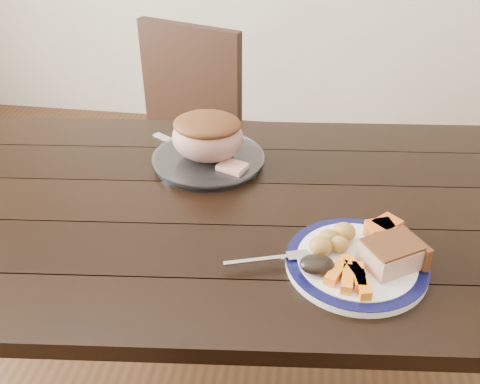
# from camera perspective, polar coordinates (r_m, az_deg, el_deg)

# --- Properties ---
(dining_table) EXTENTS (1.69, 1.07, 0.75)m
(dining_table) POSITION_cam_1_polar(r_m,az_deg,el_deg) (1.35, -3.24, -4.32)
(dining_table) COLOR black
(dining_table) RESTS_ON ground
(chair_far) EXTENTS (0.53, 0.54, 0.93)m
(chair_far) POSITION_cam_1_polar(r_m,az_deg,el_deg) (2.08, -6.61, 5.74)
(chair_far) COLOR black
(chair_far) RESTS_ON ground
(dinner_plate) EXTENTS (0.29, 0.29, 0.02)m
(dinner_plate) POSITION_cam_1_polar(r_m,az_deg,el_deg) (1.13, 12.29, -7.47)
(dinner_plate) COLOR white
(dinner_plate) RESTS_ON dining_table
(plate_rim) EXTENTS (0.29, 0.29, 0.02)m
(plate_rim) POSITION_cam_1_polar(r_m,az_deg,el_deg) (1.13, 12.34, -7.14)
(plate_rim) COLOR #0A0B36
(plate_rim) RESTS_ON dinner_plate
(serving_platter) EXTENTS (0.30, 0.30, 0.02)m
(serving_platter) POSITION_cam_1_polar(r_m,az_deg,el_deg) (1.45, -3.38, 3.37)
(serving_platter) COLOR white
(serving_platter) RESTS_ON dining_table
(pork_slice) EXTENTS (0.14, 0.13, 0.05)m
(pork_slice) POSITION_cam_1_polar(r_m,az_deg,el_deg) (1.11, 15.83, -6.44)
(pork_slice) COLOR tan
(pork_slice) RESTS_ON dinner_plate
(roasted_potatoes) EXTENTS (0.10, 0.10, 0.04)m
(roasted_potatoes) POSITION_cam_1_polar(r_m,az_deg,el_deg) (1.13, 9.90, -5.01)
(roasted_potatoes) COLOR gold
(roasted_potatoes) RESTS_ON dinner_plate
(carrot_batons) EXTENTS (0.09, 0.11, 0.02)m
(carrot_batons) POSITION_cam_1_polar(r_m,az_deg,el_deg) (1.07, 11.79, -8.79)
(carrot_batons) COLOR orange
(carrot_batons) RESTS_ON dinner_plate
(pumpkin_wedges) EXTENTS (0.08, 0.08, 0.04)m
(pumpkin_wedges) POSITION_cam_1_polar(r_m,az_deg,el_deg) (1.18, 15.01, -3.90)
(pumpkin_wedges) COLOR orange
(pumpkin_wedges) RESTS_ON dinner_plate
(dark_mushroom) EXTENTS (0.07, 0.05, 0.03)m
(dark_mushroom) POSITION_cam_1_polar(r_m,az_deg,el_deg) (1.07, 8.23, -7.68)
(dark_mushroom) COLOR black
(dark_mushroom) RESTS_ON dinner_plate
(fork) EXTENTS (0.17, 0.07, 0.00)m
(fork) POSITION_cam_1_polar(r_m,az_deg,el_deg) (1.10, 3.55, -7.10)
(fork) COLOR silver
(fork) RESTS_ON dinner_plate
(roast_joint) EXTENTS (0.19, 0.16, 0.12)m
(roast_joint) POSITION_cam_1_polar(r_m,az_deg,el_deg) (1.42, -3.47, 5.82)
(roast_joint) COLOR #AA7468
(roast_joint) RESTS_ON serving_platter
(cut_slice) EXTENTS (0.09, 0.08, 0.02)m
(cut_slice) POSITION_cam_1_polar(r_m,az_deg,el_deg) (1.39, -0.80, 2.62)
(cut_slice) COLOR tan
(cut_slice) RESTS_ON serving_platter
(carving_knife) EXTENTS (0.28, 0.19, 0.01)m
(carving_knife) POSITION_cam_1_polar(r_m,az_deg,el_deg) (1.48, -3.28, 3.85)
(carving_knife) COLOR silver
(carving_knife) RESTS_ON dining_table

